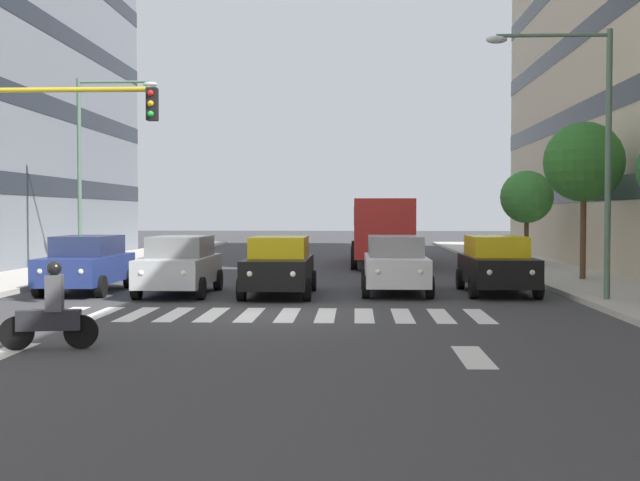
{
  "coord_description": "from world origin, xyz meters",
  "views": [
    {
      "loc": [
        -2.04,
        19.29,
        2.42
      ],
      "look_at": [
        -1.07,
        -3.27,
        1.65
      ],
      "focal_mm": 46.17,
      "sensor_mm": 36.0,
      "label": 1
    }
  ],
  "objects_px": {
    "bus_behind_traffic": "(381,225)",
    "street_lamp_right": "(92,153)",
    "car_3": "(180,265)",
    "street_lamp_left": "(587,133)",
    "car_2": "(279,265)",
    "street_tree_1": "(584,162)",
    "car_0": "(497,264)",
    "street_tree_2": "(527,197)",
    "traffic_light_gantry": "(9,156)",
    "car_1": "(395,264)",
    "car_4": "(87,263)",
    "motorcycle_with_rider": "(51,313)"
  },
  "relations": [
    {
      "from": "car_1",
      "to": "traffic_light_gantry",
      "type": "distance_m",
      "value": 11.28
    },
    {
      "from": "car_2",
      "to": "street_tree_1",
      "type": "height_order",
      "value": "street_tree_1"
    },
    {
      "from": "car_0",
      "to": "traffic_light_gantry",
      "type": "relative_size",
      "value": 0.81
    },
    {
      "from": "car_0",
      "to": "car_3",
      "type": "bearing_deg",
      "value": 3.87
    },
    {
      "from": "car_3",
      "to": "traffic_light_gantry",
      "type": "relative_size",
      "value": 0.81
    },
    {
      "from": "car_3",
      "to": "street_tree_1",
      "type": "bearing_deg",
      "value": -161.07
    },
    {
      "from": "car_3",
      "to": "motorcycle_with_rider",
      "type": "distance_m",
      "value": 9.79
    },
    {
      "from": "car_1",
      "to": "car_3",
      "type": "relative_size",
      "value": 1.0
    },
    {
      "from": "car_1",
      "to": "car_2",
      "type": "distance_m",
      "value": 3.52
    },
    {
      "from": "car_0",
      "to": "car_4",
      "type": "bearing_deg",
      "value": 0.86
    },
    {
      "from": "bus_behind_traffic",
      "to": "street_lamp_right",
      "type": "bearing_deg",
      "value": 31.42
    },
    {
      "from": "car_3",
      "to": "street_lamp_left",
      "type": "distance_m",
      "value": 12.0
    },
    {
      "from": "car_3",
      "to": "street_lamp_right",
      "type": "relative_size",
      "value": 0.6
    },
    {
      "from": "car_2",
      "to": "street_lamp_right",
      "type": "distance_m",
      "value": 11.65
    },
    {
      "from": "car_2",
      "to": "bus_behind_traffic",
      "type": "height_order",
      "value": "bus_behind_traffic"
    },
    {
      "from": "motorcycle_with_rider",
      "to": "street_tree_1",
      "type": "height_order",
      "value": "street_tree_1"
    },
    {
      "from": "car_3",
      "to": "car_4",
      "type": "height_order",
      "value": "same"
    },
    {
      "from": "street_lamp_left",
      "to": "street_lamp_right",
      "type": "bearing_deg",
      "value": -30.7
    },
    {
      "from": "street_tree_2",
      "to": "traffic_light_gantry",
      "type": "bearing_deg",
      "value": 47.71
    },
    {
      "from": "street_tree_1",
      "to": "car_2",
      "type": "bearing_deg",
      "value": 24.82
    },
    {
      "from": "car_3",
      "to": "motorcycle_with_rider",
      "type": "height_order",
      "value": "car_3"
    },
    {
      "from": "traffic_light_gantry",
      "to": "street_lamp_right",
      "type": "relative_size",
      "value": 0.74
    },
    {
      "from": "car_3",
      "to": "bus_behind_traffic",
      "type": "xyz_separation_m",
      "value": [
        -6.38,
        -14.37,
        0.97
      ]
    },
    {
      "from": "car_3",
      "to": "street_tree_2",
      "type": "relative_size",
      "value": 1.08
    },
    {
      "from": "street_tree_1",
      "to": "traffic_light_gantry",
      "type": "bearing_deg",
      "value": 30.51
    },
    {
      "from": "car_0",
      "to": "street_tree_2",
      "type": "height_order",
      "value": "street_tree_2"
    },
    {
      "from": "motorcycle_with_rider",
      "to": "traffic_light_gantry",
      "type": "height_order",
      "value": "traffic_light_gantry"
    },
    {
      "from": "car_1",
      "to": "street_tree_2",
      "type": "distance_m",
      "value": 13.4
    },
    {
      "from": "motorcycle_with_rider",
      "to": "street_tree_2",
      "type": "distance_m",
      "value": 25.63
    },
    {
      "from": "car_4",
      "to": "car_2",
      "type": "bearing_deg",
      "value": 173.86
    },
    {
      "from": "motorcycle_with_rider",
      "to": "street_tree_1",
      "type": "relative_size",
      "value": 0.31
    },
    {
      "from": "street_lamp_right",
      "to": "car_0",
      "type": "bearing_deg",
      "value": 154.79
    },
    {
      "from": "car_2",
      "to": "street_lamp_left",
      "type": "height_order",
      "value": "street_lamp_left"
    },
    {
      "from": "car_4",
      "to": "street_tree_1",
      "type": "height_order",
      "value": "street_tree_1"
    },
    {
      "from": "street_tree_1",
      "to": "street_tree_2",
      "type": "distance_m",
      "value": 7.87
    },
    {
      "from": "traffic_light_gantry",
      "to": "car_3",
      "type": "bearing_deg",
      "value": -121.06
    },
    {
      "from": "car_0",
      "to": "car_2",
      "type": "distance_m",
      "value": 6.49
    },
    {
      "from": "car_0",
      "to": "motorcycle_with_rider",
      "type": "relative_size",
      "value": 2.63
    },
    {
      "from": "car_1",
      "to": "car_4",
      "type": "xyz_separation_m",
      "value": [
        9.32,
        0.17,
        0.0
      ]
    },
    {
      "from": "car_1",
      "to": "bus_behind_traffic",
      "type": "height_order",
      "value": "bus_behind_traffic"
    },
    {
      "from": "car_2",
      "to": "street_lamp_right",
      "type": "bearing_deg",
      "value": -43.67
    },
    {
      "from": "motorcycle_with_rider",
      "to": "car_0",
      "type": "bearing_deg",
      "value": -132.66
    },
    {
      "from": "car_2",
      "to": "street_tree_1",
      "type": "xyz_separation_m",
      "value": [
        -10.02,
        -4.63,
        3.26
      ]
    },
    {
      "from": "bus_behind_traffic",
      "to": "street_lamp_right",
      "type": "distance_m",
      "value": 13.64
    },
    {
      "from": "street_lamp_left",
      "to": "street_lamp_right",
      "type": "distance_m",
      "value": 18.87
    },
    {
      "from": "car_4",
      "to": "street_tree_1",
      "type": "distance_m",
      "value": 16.74
    },
    {
      "from": "car_1",
      "to": "street_lamp_right",
      "type": "height_order",
      "value": "street_lamp_right"
    },
    {
      "from": "car_4",
      "to": "car_1",
      "type": "bearing_deg",
      "value": -178.95
    },
    {
      "from": "car_3",
      "to": "bus_behind_traffic",
      "type": "bearing_deg",
      "value": -113.95
    },
    {
      "from": "car_3",
      "to": "street_tree_1",
      "type": "height_order",
      "value": "street_tree_1"
    }
  ]
}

